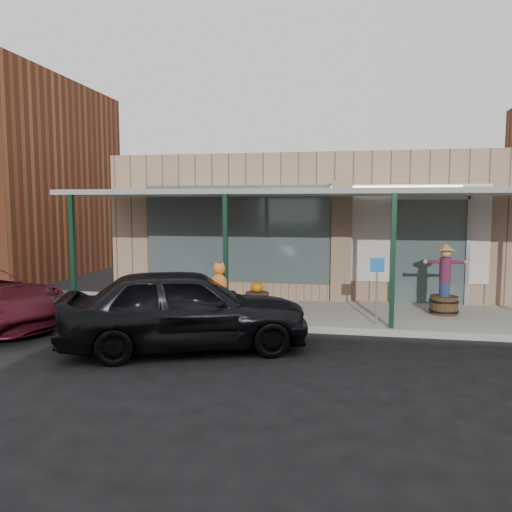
% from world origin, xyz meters
% --- Properties ---
extents(ground, '(120.00, 120.00, 0.00)m').
position_xyz_m(ground, '(0.00, 0.00, 0.00)').
color(ground, black).
rests_on(ground, ground).
extents(sidewalk, '(40.00, 3.20, 0.15)m').
position_xyz_m(sidewalk, '(0.00, 3.60, 0.07)').
color(sidewalk, gray).
rests_on(sidewalk, ground).
extents(storefront, '(12.00, 6.25, 4.20)m').
position_xyz_m(storefront, '(-0.00, 8.16, 2.09)').
color(storefront, '#8E7157').
rests_on(storefront, ground).
extents(awning, '(12.00, 3.00, 3.04)m').
position_xyz_m(awning, '(0.00, 3.56, 3.01)').
color(awning, slate).
rests_on(awning, ground).
extents(block_buildings_near, '(61.00, 8.00, 8.00)m').
position_xyz_m(block_buildings_near, '(2.01, 9.20, 3.77)').
color(block_buildings_near, brown).
rests_on(block_buildings_near, ground).
extents(barrel_scarecrow, '(1.03, 0.68, 1.69)m').
position_xyz_m(barrel_scarecrow, '(3.16, 3.82, 0.72)').
color(barrel_scarecrow, '#45341B').
rests_on(barrel_scarecrow, sidewalk).
extents(barrel_pumpkin, '(0.67, 0.67, 0.71)m').
position_xyz_m(barrel_pumpkin, '(-1.38, 3.77, 0.40)').
color(barrel_pumpkin, '#45341B').
rests_on(barrel_pumpkin, sidewalk).
extents(handicap_sign, '(0.30, 0.04, 1.46)m').
position_xyz_m(handicap_sign, '(1.50, 2.40, 1.09)').
color(handicap_sign, gray).
rests_on(handicap_sign, sidewalk).
extents(parked_sedan, '(4.99, 3.35, 1.60)m').
position_xyz_m(parked_sedan, '(-2.14, 0.37, 0.79)').
color(parked_sedan, black).
rests_on(parked_sedan, ground).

